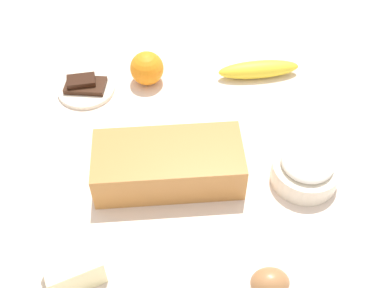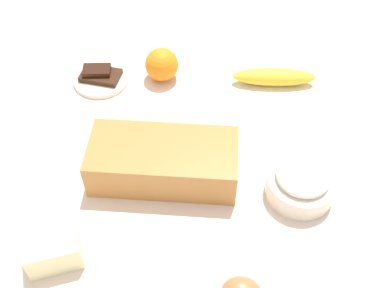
# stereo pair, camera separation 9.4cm
# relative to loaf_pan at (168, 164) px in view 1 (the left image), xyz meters

# --- Properties ---
(ground_plane) EXTENTS (2.40, 2.40, 0.02)m
(ground_plane) POSITION_rel_loaf_pan_xyz_m (-0.05, -0.04, -0.05)
(ground_plane) COLOR beige
(loaf_pan) EXTENTS (0.29, 0.15, 0.08)m
(loaf_pan) POSITION_rel_loaf_pan_xyz_m (0.00, 0.00, 0.00)
(loaf_pan) COLOR #B77A3D
(loaf_pan) RESTS_ON ground_plane
(flour_bowl) EXTENTS (0.13, 0.13, 0.07)m
(flour_bowl) POSITION_rel_loaf_pan_xyz_m (-0.26, 0.05, -0.01)
(flour_bowl) COLOR silver
(flour_bowl) RESTS_ON ground_plane
(banana) EXTENTS (0.19, 0.05, 0.04)m
(banana) POSITION_rel_loaf_pan_xyz_m (-0.24, -0.26, -0.02)
(banana) COLOR yellow
(banana) RESTS_ON ground_plane
(orange_fruit) EXTENTS (0.08, 0.08, 0.08)m
(orange_fruit) POSITION_rel_loaf_pan_xyz_m (0.01, -0.29, -0.00)
(orange_fruit) COLOR orange
(orange_fruit) RESTS_ON ground_plane
(butter_block) EXTENTS (0.10, 0.09, 0.06)m
(butter_block) POSITION_rel_loaf_pan_xyz_m (0.18, 0.18, -0.01)
(butter_block) COLOR #F4EDB2
(butter_block) RESTS_ON ground_plane
(egg_near_butter) EXTENTS (0.07, 0.06, 0.05)m
(egg_near_butter) POSITION_rel_loaf_pan_xyz_m (-0.13, 0.25, -0.02)
(egg_near_butter) COLOR #A56F43
(egg_near_butter) RESTS_ON ground_plane
(chocolate_plate) EXTENTS (0.13, 0.13, 0.03)m
(chocolate_plate) POSITION_rel_loaf_pan_xyz_m (0.16, -0.28, -0.03)
(chocolate_plate) COLOR silver
(chocolate_plate) RESTS_ON ground_plane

